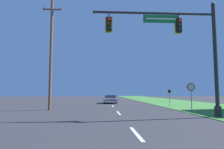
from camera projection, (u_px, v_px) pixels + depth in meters
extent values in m
cube|color=#428438|center=(174.00, 102.00, 32.48)|extent=(10.00, 110.00, 0.04)
cube|color=silver|center=(136.00, 134.00, 8.03)|extent=(0.16, 2.80, 0.01)
cube|color=silver|center=(119.00, 113.00, 15.99)|extent=(0.16, 2.80, 0.01)
cube|color=silver|center=(113.00, 106.00, 23.95)|extent=(0.16, 2.80, 0.01)
cube|color=silver|center=(110.00, 103.00, 31.90)|extent=(0.16, 2.80, 0.01)
cube|color=silver|center=(108.00, 101.00, 39.86)|extent=(0.16, 2.80, 0.01)
cylinder|color=#232326|center=(218.00, 111.00, 13.32)|extent=(0.44, 0.44, 0.70)
cylinder|color=#232326|center=(216.00, 60.00, 13.63)|extent=(0.26, 0.26, 7.64)
sphere|color=#232326|center=(213.00, 4.00, 13.98)|extent=(0.28, 0.28, 0.28)
cylinder|color=#232326|center=(155.00, 13.00, 13.69)|extent=(8.31, 0.16, 0.16)
sphere|color=#232326|center=(94.00, 12.00, 13.46)|extent=(0.21, 0.21, 0.21)
cube|color=#196B33|center=(161.00, 19.00, 13.67)|extent=(2.46, 0.06, 0.55)
cube|color=white|center=(161.00, 19.00, 13.64)|extent=(2.07, 0.01, 0.08)
cylinder|color=black|center=(109.00, 15.00, 13.50)|extent=(0.06, 0.06, 0.35)
cube|color=yellow|center=(109.00, 25.00, 13.57)|extent=(0.50, 0.03, 1.11)
cube|color=black|center=(109.00, 24.00, 13.44)|extent=(0.34, 0.24, 0.95)
sphere|color=red|center=(109.00, 19.00, 13.33)|extent=(0.22, 0.22, 0.22)
sphere|color=#51380F|center=(109.00, 23.00, 13.30)|extent=(0.22, 0.22, 0.22)
sphere|color=#0F3D19|center=(109.00, 27.00, 13.28)|extent=(0.22, 0.22, 0.22)
cylinder|color=black|center=(179.00, 16.00, 13.76)|extent=(0.06, 0.06, 0.35)
cube|color=yellow|center=(178.00, 26.00, 13.84)|extent=(0.50, 0.03, 1.11)
cube|color=black|center=(179.00, 25.00, 13.70)|extent=(0.34, 0.24, 0.95)
sphere|color=red|center=(180.00, 21.00, 13.59)|extent=(0.22, 0.22, 0.22)
sphere|color=#51380F|center=(180.00, 25.00, 13.57)|extent=(0.22, 0.22, 0.22)
sphere|color=#0F3D19|center=(180.00, 29.00, 13.54)|extent=(0.22, 0.22, 0.22)
cylinder|color=black|center=(114.00, 101.00, 31.70)|extent=(0.22, 0.64, 0.64)
cylinder|color=black|center=(104.00, 101.00, 31.56)|extent=(0.22, 0.64, 0.64)
cylinder|color=black|center=(116.00, 102.00, 28.90)|extent=(0.22, 0.64, 0.64)
cylinder|color=black|center=(105.00, 102.00, 28.77)|extent=(0.22, 0.64, 0.64)
cube|color=#B7B7BC|center=(110.00, 100.00, 30.25)|extent=(1.95, 4.27, 0.55)
cube|color=#283342|center=(110.00, 97.00, 30.39)|extent=(1.65, 1.82, 0.42)
cube|color=#B7B7BC|center=(110.00, 96.00, 30.41)|extent=(1.62, 1.78, 0.06)
cube|color=#B71414|center=(111.00, 100.00, 28.19)|extent=(1.68, 0.11, 0.14)
cylinder|color=gray|center=(191.00, 98.00, 18.69)|extent=(0.07, 0.07, 2.20)
cylinder|color=red|center=(191.00, 87.00, 18.78)|extent=(0.76, 0.04, 0.76)
cylinder|color=white|center=(191.00, 87.00, 18.76)|extent=(0.61, 0.01, 0.61)
cylinder|color=gray|center=(169.00, 98.00, 22.95)|extent=(0.06, 0.06, 2.00)
cube|color=white|center=(169.00, 91.00, 23.01)|extent=(0.55, 0.04, 0.60)
cube|color=black|center=(169.00, 91.00, 22.99)|extent=(0.31, 0.01, 0.34)
cylinder|color=brown|center=(51.00, 54.00, 19.13)|extent=(0.26, 0.26, 10.65)
cube|color=brown|center=(52.00, 9.00, 19.52)|extent=(1.80, 0.12, 0.12)
cylinder|color=#333338|center=(44.00, 8.00, 19.49)|extent=(0.08, 0.08, 0.12)
cylinder|color=#333338|center=(60.00, 8.00, 19.58)|extent=(0.08, 0.08, 0.12)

